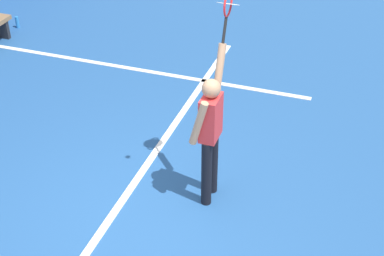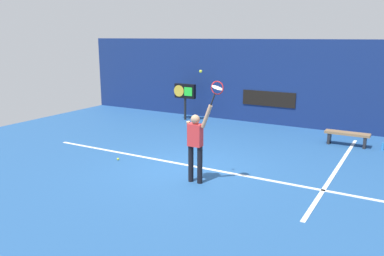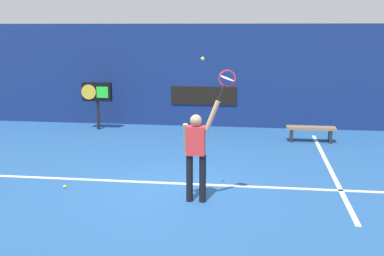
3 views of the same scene
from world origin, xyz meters
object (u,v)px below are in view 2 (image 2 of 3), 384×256
(tennis_ball, at_px, (201,71))
(water_bottle, at_px, (383,146))
(tennis_player, at_px, (196,142))
(court_bench, at_px, (347,136))
(scoreboard_clock, at_px, (185,92))
(spare_ball, at_px, (118,159))
(tennis_racket, at_px, (217,89))

(tennis_ball, relative_size, water_bottle, 0.28)
(tennis_player, height_order, court_bench, tennis_player)
(water_bottle, bearing_deg, tennis_player, -125.01)
(tennis_player, height_order, scoreboard_clock, tennis_player)
(scoreboard_clock, xyz_separation_m, spare_ball, (1.22, -5.82, -1.14))
(tennis_player, height_order, tennis_racket, tennis_racket)
(tennis_ball, distance_m, spare_ball, 3.97)
(scoreboard_clock, bearing_deg, spare_ball, -78.18)
(tennis_racket, bearing_deg, spare_ball, 173.05)
(scoreboard_clock, distance_m, court_bench, 6.80)
(tennis_ball, relative_size, scoreboard_clock, 0.04)
(spare_ball, bearing_deg, tennis_racket, -6.95)
(tennis_player, xyz_separation_m, spare_ball, (-2.80, 0.40, -0.98))
(court_bench, bearing_deg, tennis_racket, -111.65)
(tennis_racket, height_order, court_bench, tennis_racket)
(court_bench, distance_m, spare_ball, 7.38)
(tennis_ball, bearing_deg, spare_ball, 172.86)
(scoreboard_clock, relative_size, water_bottle, 6.40)
(tennis_ball, height_order, water_bottle, tennis_ball)
(tennis_ball, xyz_separation_m, water_bottle, (3.64, 5.30, -2.59))
(tennis_ball, bearing_deg, court_bench, 64.20)
(tennis_player, relative_size, scoreboard_clock, 1.28)
(tennis_racket, distance_m, water_bottle, 6.61)
(tennis_player, distance_m, scoreboard_clock, 7.41)
(tennis_racket, height_order, scoreboard_clock, tennis_racket)
(tennis_racket, distance_m, scoreboard_clock, 7.81)
(scoreboard_clock, height_order, court_bench, scoreboard_clock)
(tennis_ball, height_order, scoreboard_clock, tennis_ball)
(tennis_racket, xyz_separation_m, tennis_ball, (-0.44, 0.04, 0.38))
(tennis_player, distance_m, spare_ball, 2.99)
(water_bottle, bearing_deg, tennis_ball, -124.43)
(tennis_racket, xyz_separation_m, spare_ball, (-3.35, 0.41, -2.30))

